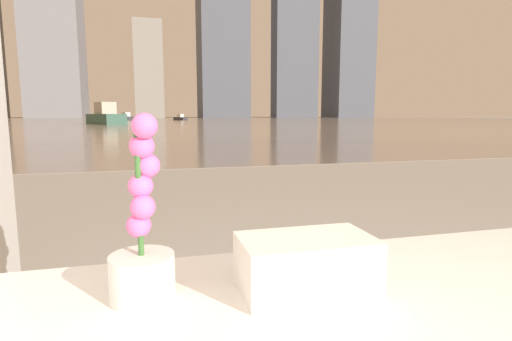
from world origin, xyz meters
name	(u,v)px	position (x,y,z in m)	size (l,w,h in m)	color
potted_orchid	(142,245)	(-0.58, 0.80, 0.68)	(0.14, 0.14, 0.39)	silver
towel_stack	(306,263)	(-0.23, 0.75, 0.63)	(0.29, 0.17, 0.12)	silver
harbor_water	(155,121)	(0.00, 62.00, 0.01)	(180.00, 110.00, 0.01)	gray
harbor_boat_0	(126,117)	(-4.49, 70.63, 0.47)	(2.71, 3.65, 1.31)	#2D2D33
harbor_boat_1	(180,118)	(4.36, 69.58, 0.37)	(2.26, 2.84, 1.03)	#2D2D33
harbor_boat_3	(106,116)	(-4.79, 41.57, 0.76)	(4.24, 5.96, 2.13)	#335647
skyline_tower_1	(53,28)	(-24.37, 118.00, 23.23)	(13.70, 13.98, 46.46)	slate
skyline_tower_2	(149,70)	(-0.57, 118.00, 13.28)	(7.80, 6.84, 26.56)	gray
skyline_tower_3	(222,28)	(20.33, 118.00, 25.57)	(13.65, 13.73, 51.13)	#4C515B
skyline_tower_4	(295,29)	(42.61, 118.00, 26.56)	(13.25, 6.47, 53.12)	#4C515B
skyline_tower_5	(350,4)	(60.63, 118.00, 34.88)	(12.12, 13.03, 69.75)	#4C515B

